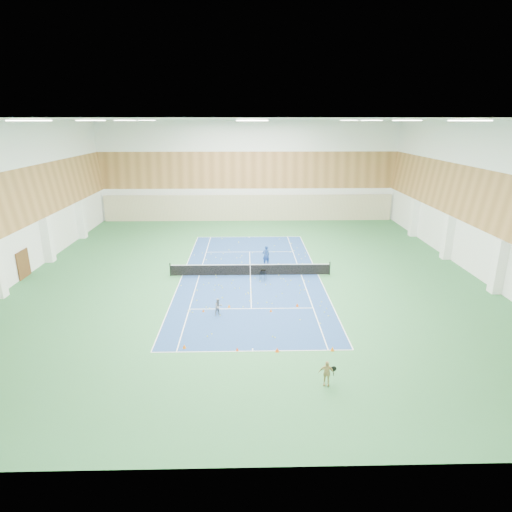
# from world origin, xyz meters

# --- Properties ---
(ground) EXTENTS (40.00, 40.00, 0.00)m
(ground) POSITION_xyz_m (0.00, 0.00, 0.00)
(ground) COLOR #2D6A3A
(ground) RESTS_ON ground
(room_shell) EXTENTS (36.00, 40.00, 12.00)m
(room_shell) POSITION_xyz_m (0.00, 0.00, 6.00)
(room_shell) COLOR white
(room_shell) RESTS_ON ground
(wood_cladding) EXTENTS (36.00, 40.00, 8.00)m
(wood_cladding) POSITION_xyz_m (0.00, 0.00, 8.00)
(wood_cladding) COLOR #A4703D
(wood_cladding) RESTS_ON room_shell
(ceiling_light_grid) EXTENTS (21.40, 25.40, 0.06)m
(ceiling_light_grid) POSITION_xyz_m (0.00, 0.00, 11.92)
(ceiling_light_grid) COLOR white
(ceiling_light_grid) RESTS_ON room_shell
(court_surface) EXTENTS (10.97, 23.77, 0.01)m
(court_surface) POSITION_xyz_m (0.00, 0.00, 0.01)
(court_surface) COLOR navy
(court_surface) RESTS_ON ground
(tennis_balls_scatter) EXTENTS (10.57, 22.77, 0.07)m
(tennis_balls_scatter) POSITION_xyz_m (0.00, 0.00, 0.05)
(tennis_balls_scatter) COLOR #F1F529
(tennis_balls_scatter) RESTS_ON ground
(tennis_net) EXTENTS (12.80, 0.10, 1.10)m
(tennis_net) POSITION_xyz_m (0.00, 0.00, 0.55)
(tennis_net) COLOR black
(tennis_net) RESTS_ON ground
(back_curtain) EXTENTS (35.40, 0.16, 3.20)m
(back_curtain) POSITION_xyz_m (0.00, 19.75, 1.60)
(back_curtain) COLOR #C6B793
(back_curtain) RESTS_ON ground
(door_left_b) EXTENTS (0.08, 1.80, 2.20)m
(door_left_b) POSITION_xyz_m (-17.92, 0.00, 1.10)
(door_left_b) COLOR #593319
(door_left_b) RESTS_ON ground
(coach) EXTENTS (0.73, 0.59, 1.75)m
(coach) POSITION_xyz_m (1.38, 2.58, 0.87)
(coach) COLOR navy
(coach) RESTS_ON ground
(child_court) EXTENTS (0.69, 0.66, 1.12)m
(child_court) POSITION_xyz_m (-2.11, -7.28, 0.56)
(child_court) COLOR gray
(child_court) RESTS_ON ground
(child_apron) EXTENTS (0.79, 0.45, 1.27)m
(child_apron) POSITION_xyz_m (3.41, -15.03, 0.63)
(child_apron) COLOR tan
(child_apron) RESTS_ON ground
(ball_cart) EXTENTS (0.59, 0.59, 0.81)m
(ball_cart) POSITION_xyz_m (0.98, -1.09, 0.40)
(ball_cart) COLOR black
(ball_cart) RESTS_ON ground
(cone_svc_a) EXTENTS (0.17, 0.17, 0.19)m
(cone_svc_a) POSITION_xyz_m (-3.14, -6.81, 0.09)
(cone_svc_a) COLOR #D85B0B
(cone_svc_a) RESTS_ON ground
(cone_svc_b) EXTENTS (0.20, 0.20, 0.23)m
(cone_svc_b) POSITION_xyz_m (-1.49, -6.16, 0.11)
(cone_svc_b) COLOR orange
(cone_svc_b) RESTS_ON ground
(cone_svc_c) EXTENTS (0.19, 0.19, 0.20)m
(cone_svc_c) POSITION_xyz_m (1.27, -6.90, 0.10)
(cone_svc_c) COLOR #FD620D
(cone_svc_c) RESTS_ON ground
(cone_svc_d) EXTENTS (0.21, 0.21, 0.24)m
(cone_svc_d) POSITION_xyz_m (3.09, -6.11, 0.12)
(cone_svc_d) COLOR #EC520C
(cone_svc_d) RESTS_ON ground
(cone_base_a) EXTENTS (0.21, 0.21, 0.23)m
(cone_base_a) POSITION_xyz_m (-3.74, -11.47, 0.12)
(cone_base_a) COLOR orange
(cone_base_a) RESTS_ON ground
(cone_base_b) EXTENTS (0.18, 0.18, 0.20)m
(cone_base_b) POSITION_xyz_m (-0.84, -11.81, 0.10)
(cone_base_b) COLOR #FA440D
(cone_base_b) RESTS_ON ground
(cone_base_c) EXTENTS (0.22, 0.22, 0.24)m
(cone_base_c) POSITION_xyz_m (1.33, -11.95, 0.12)
(cone_base_c) COLOR #F9530D
(cone_base_c) RESTS_ON ground
(cone_base_d) EXTENTS (0.22, 0.22, 0.24)m
(cone_base_d) POSITION_xyz_m (4.33, -11.91, 0.12)
(cone_base_d) COLOR orange
(cone_base_d) RESTS_ON ground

